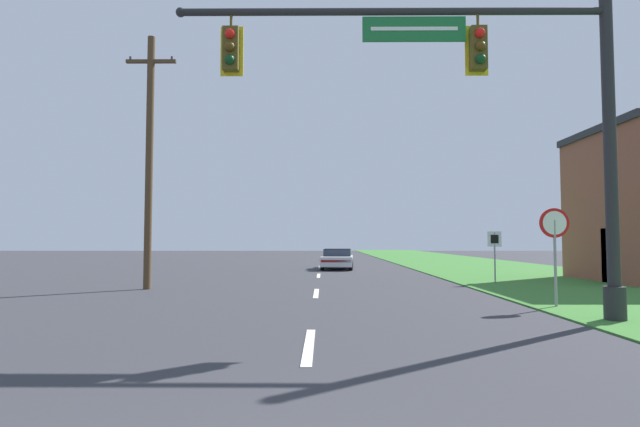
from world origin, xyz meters
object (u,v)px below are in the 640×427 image
object	(u,v)px
route_sign_post	(495,245)
stop_sign	(555,235)
signal_mast	(499,106)
utility_pole_near	(149,157)
car_ahead	(337,259)

from	to	relation	value
route_sign_post	stop_sign	bearing A→B (deg)	-97.05
signal_mast	utility_pole_near	size ratio (longest dim) A/B	1.06
stop_sign	route_sign_post	world-z (taller)	stop_sign
signal_mast	route_sign_post	xyz separation A→B (m)	(3.01, 9.23, -3.09)
signal_mast	route_sign_post	size ratio (longest dim) A/B	4.74
car_ahead	route_sign_post	distance (m)	11.91
car_ahead	utility_pole_near	distance (m)	14.98
route_sign_post	utility_pole_near	world-z (taller)	utility_pole_near
car_ahead	route_sign_post	bearing A→B (deg)	-59.89
utility_pole_near	stop_sign	bearing A→B (deg)	-21.43
signal_mast	stop_sign	world-z (taller)	signal_mast
signal_mast	car_ahead	xyz separation A→B (m)	(-2.95, 19.50, -4.01)
route_sign_post	utility_pole_near	bearing A→B (deg)	-170.00
car_ahead	utility_pole_near	world-z (taller)	utility_pole_near
signal_mast	stop_sign	size ratio (longest dim) A/B	3.84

